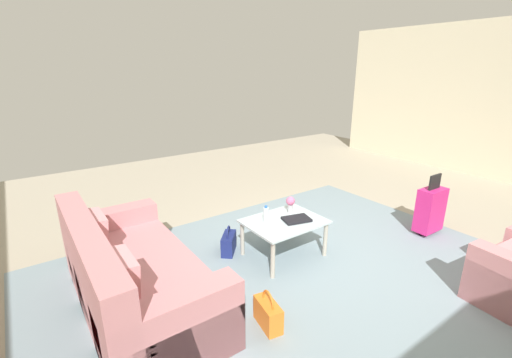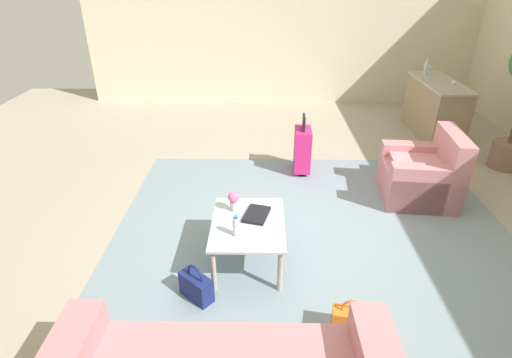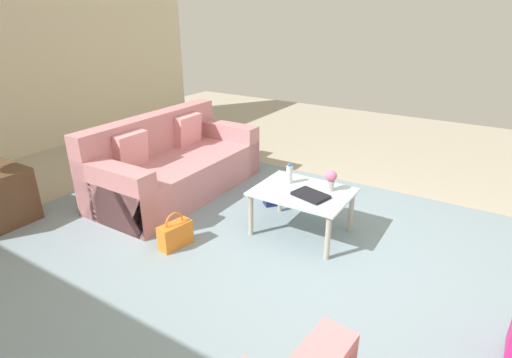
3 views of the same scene
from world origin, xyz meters
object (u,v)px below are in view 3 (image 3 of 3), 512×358
at_px(water_bottle, 289,174).
at_px(coffee_table_book, 311,195).
at_px(handbag_navy, 278,194).
at_px(handbag_orange, 175,234).
at_px(flower_vase, 331,179).
at_px(couch, 172,167).
at_px(coffee_table, 302,197).

relative_size(water_bottle, coffee_table_book, 0.64).
bearing_deg(handbag_navy, handbag_orange, 73.74).
bearing_deg(flower_vase, water_bottle, 6.79).
height_order(couch, flower_vase, couch).
xyz_separation_m(water_bottle, flower_vase, (-0.42, -0.05, 0.03)).
distance_m(coffee_table, handbag_orange, 1.26).
xyz_separation_m(handbag_orange, handbag_navy, (-0.38, -1.30, 0.00)).
height_order(handbag_orange, handbag_navy, same).
bearing_deg(couch, coffee_table, 176.82).
bearing_deg(coffee_table, couch, -3.18).
bearing_deg(handbag_orange, flower_vase, -137.90).
distance_m(coffee_table_book, handbag_orange, 1.32).
xyz_separation_m(couch, handbag_orange, (-0.91, 0.95, -0.18)).
distance_m(coffee_table_book, flower_vase, 0.27).
height_order(flower_vase, handbag_orange, flower_vase).
xyz_separation_m(coffee_table_book, handbag_navy, (0.63, -0.52, -0.35)).
relative_size(coffee_table, flower_vase, 4.42).
bearing_deg(handbag_navy, coffee_table, 139.08).
bearing_deg(flower_vase, coffee_table_book, 66.50).
relative_size(water_bottle, flower_vase, 1.00).
bearing_deg(coffee_table_book, water_bottle, -14.20).
relative_size(couch, handbag_orange, 5.92).
distance_m(couch, coffee_table_book, 1.94).
bearing_deg(handbag_orange, water_bottle, -125.90).
height_order(couch, coffee_table, couch).
bearing_deg(coffee_table, handbag_navy, -40.92).
height_order(water_bottle, coffee_table_book, water_bottle).
relative_size(handbag_orange, handbag_navy, 1.00).
bearing_deg(coffee_table_book, handbag_orange, 52.58).
xyz_separation_m(coffee_table, handbag_orange, (0.89, 0.85, -0.27)).
bearing_deg(water_bottle, coffee_table_book, 150.64).
height_order(coffee_table, flower_vase, flower_vase).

